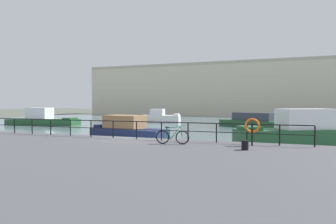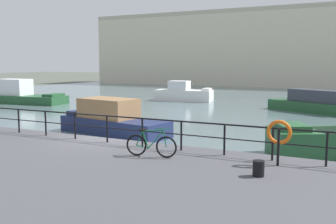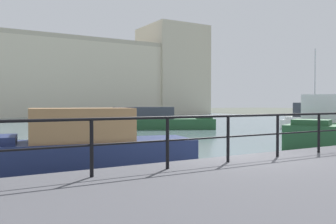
# 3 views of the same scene
# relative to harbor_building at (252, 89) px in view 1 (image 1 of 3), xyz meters

# --- Properties ---
(ground_plane) EXTENTS (240.00, 240.00, 0.00)m
(ground_plane) POSITION_rel_harbor_building_xyz_m (-5.67, -52.86, -6.43)
(ground_plane) COLOR #4C5147
(water_basin) EXTENTS (80.00, 60.00, 0.01)m
(water_basin) POSITION_rel_harbor_building_xyz_m (-5.67, -22.66, -6.43)
(water_basin) COLOR slate
(water_basin) RESTS_ON ground_plane
(quay_promenade) EXTENTS (56.00, 13.00, 0.75)m
(quay_promenade) POSITION_rel_harbor_building_xyz_m (-5.67, -59.36, -6.06)
(quay_promenade) COLOR #47474C
(quay_promenade) RESTS_ON ground_plane
(harbor_building) EXTENTS (71.21, 11.08, 16.80)m
(harbor_building) POSITION_rel_harbor_building_xyz_m (0.00, 0.00, 0.00)
(harbor_building) COLOR beige
(harbor_building) RESTS_ON ground_plane
(moored_green_narrowboat) EXTENTS (6.72, 3.19, 1.92)m
(moored_green_narrowboat) POSITION_rel_harbor_building_xyz_m (-8.19, -48.67, -5.66)
(moored_green_narrowboat) COLOR navy
(moored_green_narrowboat) RESTS_ON water_basin
(moored_cabin_cruiser) EXTENTS (9.63, 6.32, 1.78)m
(moored_cabin_cruiser) POSITION_rel_harbor_building_xyz_m (1.68, -34.46, -5.75)
(moored_cabin_cruiser) COLOR #23512D
(moored_cabin_cruiser) RESTS_ON water_basin
(moored_red_daysailer) EXTENTS (9.47, 6.39, 2.51)m
(moored_red_daysailer) POSITION_rel_harbor_building_xyz_m (4.93, -47.85, -5.51)
(moored_red_daysailer) COLOR #23512D
(moored_red_daysailer) RESTS_ON water_basin
(moored_small_launch) EXTENTS (5.99, 2.78, 2.05)m
(moored_small_launch) POSITION_rel_harbor_building_xyz_m (-12.19, -30.17, -5.66)
(moored_small_launch) COLOR white
(moored_small_launch) RESTS_ON water_basin
(moored_harbor_tender) EXTENTS (10.07, 3.61, 2.31)m
(moored_harbor_tender) POSITION_rel_harbor_building_xyz_m (-25.86, -39.07, -5.68)
(moored_harbor_tender) COLOR #23512D
(moored_harbor_tender) RESTS_ON water_basin
(quay_railing) EXTENTS (24.03, 0.07, 1.08)m
(quay_railing) POSITION_rel_harbor_building_xyz_m (-7.37, -53.61, -4.95)
(quay_railing) COLOR black
(quay_railing) RESTS_ON quay_promenade
(parked_bicycle) EXTENTS (1.76, 0.36, 0.98)m
(parked_bicycle) POSITION_rel_harbor_building_xyz_m (-2.29, -54.90, -5.30)
(parked_bicycle) COLOR black
(parked_bicycle) RESTS_ON quay_promenade
(mooring_bollard) EXTENTS (0.32, 0.32, 0.44)m
(mooring_bollard) POSITION_rel_harbor_building_xyz_m (1.42, -55.53, -5.47)
(mooring_bollard) COLOR black
(mooring_bollard) RESTS_ON quay_promenade
(life_ring_stand) EXTENTS (0.75, 0.16, 1.40)m
(life_ring_stand) POSITION_rel_harbor_building_xyz_m (1.69, -54.12, -4.71)
(life_ring_stand) COLOR black
(life_ring_stand) RESTS_ON quay_promenade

